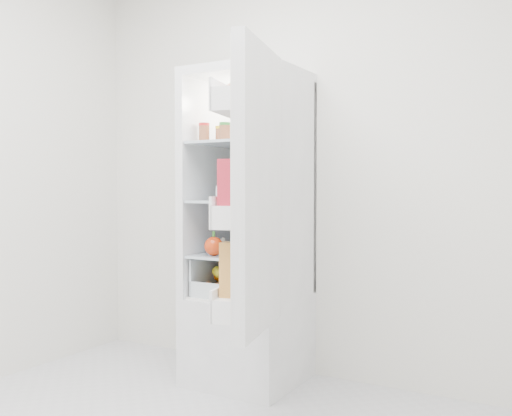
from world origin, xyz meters
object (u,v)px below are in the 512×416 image
Objects in this scene: red_cabbage at (269,240)px; fridge_door at (252,195)px; refrigerator at (252,266)px; mushroom_bowl at (219,247)px.

fridge_door is at bearing -68.12° from red_cabbage.
refrigerator is 10.67× the size of red_cabbage.
fridge_door is at bearing -59.47° from refrigerator.
fridge_door reaches higher than red_cabbage.
refrigerator is 0.22m from mushroom_bowl.
fridge_door is (0.24, -0.60, 0.26)m from red_cabbage.
mushroom_bowl is 0.10× the size of fridge_door.
red_cabbage is 0.70m from fridge_door.
refrigerator is at bearing 16.98° from fridge_door.
fridge_door is (0.54, -0.53, 0.32)m from mushroom_bowl.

